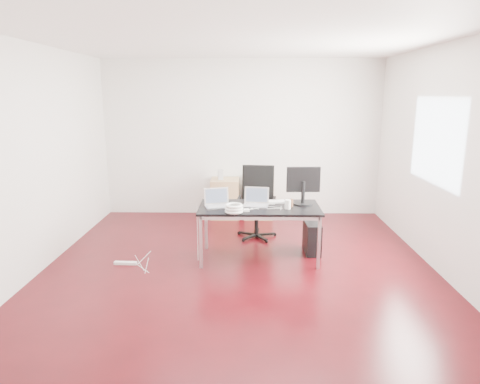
{
  "coord_description": "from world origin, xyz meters",
  "views": [
    {
      "loc": [
        0.11,
        -5.28,
        2.19
      ],
      "look_at": [
        0.0,
        0.55,
        0.85
      ],
      "focal_mm": 32.0,
      "sensor_mm": 36.0,
      "label": 1
    }
  ],
  "objects_px": {
    "desk": "(259,210)",
    "filing_cabinet_right": "(258,198)",
    "pc_tower": "(312,237)",
    "office_chair": "(257,198)",
    "filing_cabinet_left": "(225,198)"
  },
  "relations": [
    {
      "from": "desk",
      "to": "filing_cabinet_right",
      "type": "height_order",
      "value": "desk"
    },
    {
      "from": "pc_tower",
      "to": "office_chair",
      "type": "bearing_deg",
      "value": 134.57
    },
    {
      "from": "filing_cabinet_right",
      "to": "office_chair",
      "type": "bearing_deg",
      "value": -92.49
    },
    {
      "from": "filing_cabinet_right",
      "to": "pc_tower",
      "type": "height_order",
      "value": "filing_cabinet_right"
    },
    {
      "from": "filing_cabinet_right",
      "to": "pc_tower",
      "type": "relative_size",
      "value": 1.56
    },
    {
      "from": "desk",
      "to": "filing_cabinet_left",
      "type": "height_order",
      "value": "desk"
    },
    {
      "from": "desk",
      "to": "office_chair",
      "type": "relative_size",
      "value": 1.48
    },
    {
      "from": "filing_cabinet_left",
      "to": "desk",
      "type": "bearing_deg",
      "value": -74.34
    },
    {
      "from": "desk",
      "to": "office_chair",
      "type": "distance_m",
      "value": 0.97
    },
    {
      "from": "filing_cabinet_right",
      "to": "pc_tower",
      "type": "xyz_separation_m",
      "value": [
        0.72,
        -1.77,
        -0.13
      ]
    },
    {
      "from": "office_chair",
      "to": "filing_cabinet_left",
      "type": "height_order",
      "value": "office_chair"
    },
    {
      "from": "desk",
      "to": "filing_cabinet_right",
      "type": "bearing_deg",
      "value": 88.96
    },
    {
      "from": "office_chair",
      "to": "filing_cabinet_right",
      "type": "distance_m",
      "value": 1.08
    },
    {
      "from": "desk",
      "to": "filing_cabinet_right",
      "type": "distance_m",
      "value": 2.04
    },
    {
      "from": "office_chair",
      "to": "filing_cabinet_left",
      "type": "xyz_separation_m",
      "value": [
        -0.55,
        1.05,
        -0.26
      ]
    }
  ]
}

